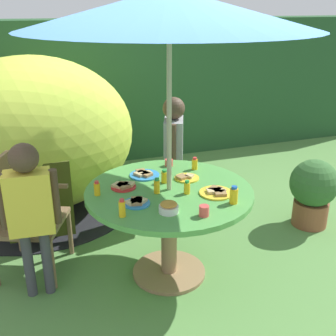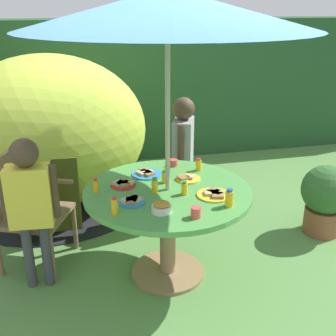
% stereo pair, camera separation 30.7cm
% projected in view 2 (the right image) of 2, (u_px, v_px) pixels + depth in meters
% --- Properties ---
extents(ground_plane, '(10.00, 10.00, 0.02)m').
position_uv_depth(ground_plane, '(168.00, 274.00, 3.42)').
color(ground_plane, '#548442').
extents(hedge_backdrop, '(9.00, 0.70, 1.88)m').
position_uv_depth(hedge_backdrop, '(118.00, 90.00, 5.79)').
color(hedge_backdrop, '#234C28').
rests_on(hedge_backdrop, ground_plane).
extents(garden_table, '(1.27, 1.27, 0.76)m').
position_uv_depth(garden_table, '(168.00, 208.00, 3.19)').
color(garden_table, '#93704C').
rests_on(garden_table, ground_plane).
extents(patio_umbrella, '(1.99, 1.99, 2.16)m').
position_uv_depth(patio_umbrella, '(168.00, 9.00, 2.66)').
color(patio_umbrella, '#B7AD8C').
rests_on(patio_umbrella, ground_plane).
extents(wooden_chair, '(0.66, 0.67, 0.95)m').
position_uv_depth(wooden_chair, '(23.00, 204.00, 3.40)').
color(wooden_chair, brown).
rests_on(wooden_chair, ground_plane).
extents(dome_tent, '(2.17, 2.17, 1.60)m').
position_uv_depth(dome_tent, '(50.00, 131.00, 4.44)').
color(dome_tent, '#B2C63F').
rests_on(dome_tent, ground_plane).
extents(potted_plant, '(0.46, 0.46, 0.68)m').
position_uv_depth(potted_plant, '(325.00, 197.00, 3.89)').
color(potted_plant, brown).
rests_on(potted_plant, ground_plane).
extents(child_in_grey_shirt, '(0.29, 0.40, 1.25)m').
position_uv_depth(child_in_grey_shirt, '(183.00, 143.00, 4.03)').
color(child_in_grey_shirt, '#3F3F47').
rests_on(child_in_grey_shirt, ground_plane).
extents(child_in_yellow_shirt, '(0.41, 0.20, 1.20)m').
position_uv_depth(child_in_yellow_shirt, '(30.00, 196.00, 2.99)').
color(child_in_yellow_shirt, '#3F3F47').
rests_on(child_in_yellow_shirt, ground_plane).
extents(snack_bowl, '(0.13, 0.13, 0.08)m').
position_uv_depth(snack_bowl, '(161.00, 207.00, 2.78)').
color(snack_bowl, white).
rests_on(snack_bowl, garden_table).
extents(plate_center_front, '(0.19, 0.19, 0.03)m').
position_uv_depth(plate_center_front, '(132.00, 201.00, 2.92)').
color(plate_center_front, '#338CD8').
rests_on(plate_center_front, garden_table).
extents(plate_far_right, '(0.25, 0.25, 0.03)m').
position_uv_depth(plate_far_right, '(214.00, 194.00, 3.02)').
color(plate_far_right, yellow).
rests_on(plate_far_right, garden_table).
extents(plate_front_edge, '(0.24, 0.24, 0.03)m').
position_uv_depth(plate_front_edge, '(146.00, 173.00, 3.39)').
color(plate_front_edge, '#338CD8').
rests_on(plate_front_edge, garden_table).
extents(plate_near_left, '(0.20, 0.20, 0.03)m').
position_uv_depth(plate_near_left, '(188.00, 178.00, 3.30)').
color(plate_near_left, yellow).
rests_on(plate_near_left, garden_table).
extents(plate_back_edge, '(0.19, 0.19, 0.03)m').
position_uv_depth(plate_back_edge, '(123.00, 184.00, 3.19)').
color(plate_back_edge, red).
rests_on(plate_back_edge, garden_table).
extents(juice_bottle_near_right, '(0.05, 0.05, 0.10)m').
position_uv_depth(juice_bottle_near_right, '(184.00, 188.00, 3.03)').
color(juice_bottle_near_right, yellow).
rests_on(juice_bottle_near_right, garden_table).
extents(juice_bottle_far_left, '(0.05, 0.05, 0.11)m').
position_uv_depth(juice_bottle_far_left, '(96.00, 186.00, 3.07)').
color(juice_bottle_far_left, yellow).
rests_on(juice_bottle_far_left, garden_table).
extents(juice_bottle_center_back, '(0.05, 0.05, 0.11)m').
position_uv_depth(juice_bottle_center_back, '(199.00, 165.00, 3.47)').
color(juice_bottle_center_back, yellow).
rests_on(juice_bottle_center_back, garden_table).
extents(juice_bottle_mid_left, '(0.05, 0.05, 0.11)m').
position_uv_depth(juice_bottle_mid_left, '(165.00, 177.00, 3.24)').
color(juice_bottle_mid_left, yellow).
rests_on(juice_bottle_mid_left, garden_table).
extents(juice_bottle_mid_right, '(0.04, 0.04, 0.12)m').
position_uv_depth(juice_bottle_mid_right, '(155.00, 186.00, 3.06)').
color(juice_bottle_mid_right, yellow).
rests_on(juice_bottle_mid_right, garden_table).
extents(juice_bottle_spot_a, '(0.05, 0.05, 0.13)m').
position_uv_depth(juice_bottle_spot_a, '(115.00, 206.00, 2.74)').
color(juice_bottle_spot_a, yellow).
rests_on(juice_bottle_spot_a, garden_table).
extents(juice_bottle_spot_b, '(0.06, 0.06, 0.13)m').
position_uv_depth(juice_bottle_spot_b, '(229.00, 198.00, 2.85)').
color(juice_bottle_spot_b, yellow).
rests_on(juice_bottle_spot_b, garden_table).
extents(cup_near, '(0.07, 0.07, 0.07)m').
position_uv_depth(cup_near, '(196.00, 212.00, 2.71)').
color(cup_near, '#E04C47').
rests_on(cup_near, garden_table).
extents(cup_far, '(0.07, 0.07, 0.06)m').
position_uv_depth(cup_far, '(174.00, 163.00, 3.57)').
color(cup_far, '#E04C47').
rests_on(cup_far, garden_table).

